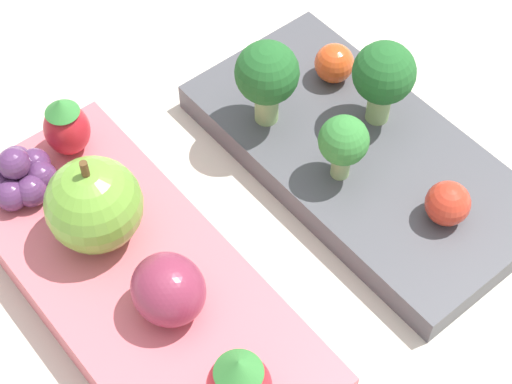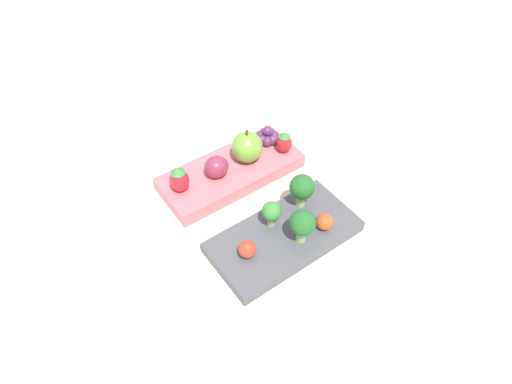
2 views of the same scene
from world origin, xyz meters
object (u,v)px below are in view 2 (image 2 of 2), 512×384
Objects in this scene: cherry_tomato_0 at (247,249)px; plum at (216,167)px; cherry_tomato_1 at (325,222)px; grape_cluster at (267,136)px; broccoli_floret_0 at (302,224)px; broccoli_floret_2 at (302,188)px; strawberry_0 at (284,142)px; bento_box_savoury at (284,237)px; apple at (247,147)px; strawberry_1 at (179,179)px; broccoli_floret_1 at (272,212)px; bento_box_fruit at (231,172)px.

plum reaches higher than cherry_tomato_0.
grape_cluster reaches higher than cherry_tomato_1.
broccoli_floret_0 is at bearing -4.94° from cherry_tomato_1.
broccoli_floret_2 is 0.12m from strawberry_0.
bento_box_savoury is at bearing 26.65° from broccoli_floret_2.
plum is at bearing 0.23° from apple.
strawberry_1 is 0.06m from plum.
cherry_tomato_0 is at bearing 70.76° from plum.
strawberry_1 is (0.07, -0.13, 0.00)m from broccoli_floret_1.
broccoli_floret_2 is 1.23× the size of strawberry_1.
strawberry_1 is (0.12, -0.01, -0.00)m from apple.
broccoli_floret_0 is 1.44× the size of plum.
strawberry_0 is 0.04m from grape_cluster.
broccoli_floret_0 is at bearing 49.02° from broccoli_floret_2.
cherry_tomato_0 is at bearing 44.68° from grape_cluster.
strawberry_0 is at bearing 169.92° from plum.
broccoli_floret_1 is at bearing -160.00° from cherry_tomato_0.
broccoli_floret_2 is 1.38× the size of grape_cluster.
cherry_tomato_1 is 0.16m from strawberry_0.
strawberry_1 is (0.08, -0.18, -0.01)m from broccoli_floret_0.
cherry_tomato_1 is at bearing 75.51° from grape_cluster.
apple is 0.06m from strawberry_0.
broccoli_floret_1 reaches higher than cherry_tomato_0.
cherry_tomato_0 is (0.06, -0.00, 0.02)m from bento_box_savoury.
broccoli_floret_0 reaches higher than bento_box_fruit.
bento_box_fruit is 0.04m from plum.
apple is at bearing -87.11° from broccoli_floret_2.
bento_box_savoury is at bearing 94.90° from plum.
cherry_tomato_0 is 0.64× the size of plum.
strawberry_0 reaches higher than grape_cluster.
plum is (0.01, -0.13, -0.00)m from broccoli_floret_1.
broccoli_floret_2 is at bearing 71.17° from grape_cluster.
bento_box_fruit is 0.18m from cherry_tomato_1.
strawberry_0 is (-0.17, -0.13, 0.01)m from cherry_tomato_0.
cherry_tomato_0 is 0.54× the size of strawberry_1.
bento_box_savoury is 0.04m from broccoli_floret_1.
bento_box_savoury is 0.93× the size of bento_box_fruit.
bento_box_fruit is 0.10m from strawberry_0.
grape_cluster is at bearing -81.30° from strawberry_0.
apple is at bearing 15.66° from grape_cluster.
cherry_tomato_1 reaches higher than bento_box_savoury.
plum is (-0.05, -0.15, 0.01)m from cherry_tomato_0.
plum is at bearing -10.08° from strawberry_0.
cherry_tomato_1 is at bearing 101.58° from bento_box_fruit.
apple is at bearing -179.77° from plum.
plum is at bearing 7.65° from grape_cluster.
cherry_tomato_0 reaches higher than bento_box_savoury.
cherry_tomato_1 is 0.20m from grape_cluster.
broccoli_floret_1 reaches higher than grape_cluster.
bento_box_savoury is 0.15m from bento_box_fruit.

